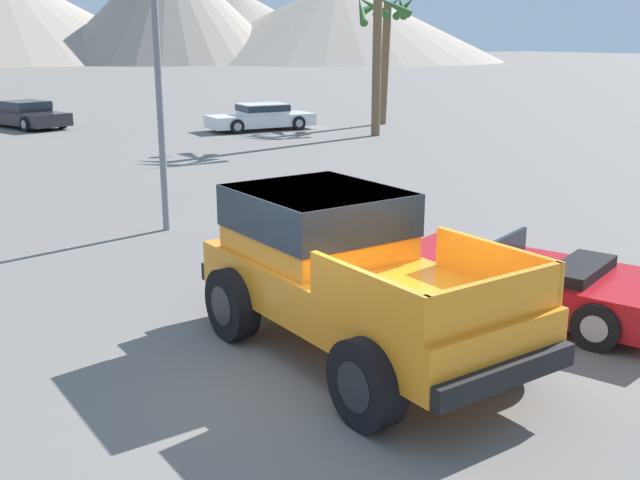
{
  "coord_description": "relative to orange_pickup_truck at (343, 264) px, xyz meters",
  "views": [
    {
      "loc": [
        -4.23,
        -7.12,
        3.86
      ],
      "look_at": [
        0.43,
        1.21,
        1.27
      ],
      "focal_mm": 42.0,
      "sensor_mm": 36.0,
      "label": 1
    }
  ],
  "objects": [
    {
      "name": "ground_plane",
      "position": [
        -0.4,
        -0.56,
        -1.12
      ],
      "size": [
        320.0,
        320.0,
        0.0
      ],
      "primitive_type": "plane",
      "color": "slate"
    },
    {
      "name": "palm_tree_tall",
      "position": [
        14.82,
        21.16,
        3.29
      ],
      "size": [
        2.84,
        2.59,
        5.83
      ],
      "color": "brown",
      "rests_on": "ground_plane"
    },
    {
      "name": "orange_pickup_truck",
      "position": [
        0.0,
        0.0,
        0.0
      ],
      "size": [
        2.7,
        5.02,
        1.98
      ],
      "rotation": [
        0.0,
        0.0,
        0.1
      ],
      "color": "orange",
      "rests_on": "ground_plane"
    },
    {
      "name": "parked_car_dark",
      "position": [
        0.32,
        27.73,
        -0.53
      ],
      "size": [
        3.24,
        4.78,
        1.16
      ],
      "rotation": [
        0.0,
        0.0,
        3.51
      ],
      "color": "#232328",
      "rests_on": "ground_plane"
    },
    {
      "name": "red_convertible_car",
      "position": [
        3.09,
        -0.18,
        -0.69
      ],
      "size": [
        3.25,
        4.41,
        1.04
      ],
      "rotation": [
        0.0,
        0.0,
        0.41
      ],
      "color": "#B21419",
      "rests_on": "ground_plane"
    },
    {
      "name": "parked_car_white",
      "position": [
        9.03,
        21.9,
        -0.55
      ],
      "size": [
        4.61,
        1.95,
        1.12
      ],
      "rotation": [
        0.0,
        0.0,
        1.54
      ],
      "color": "white",
      "rests_on": "ground_plane"
    },
    {
      "name": "distant_mountain_range",
      "position": [
        29.36,
        121.04,
        6.08
      ],
      "size": [
        161.05,
        82.03,
        18.15
      ],
      "color": "gray",
      "rests_on": "ground_plane"
    }
  ]
}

